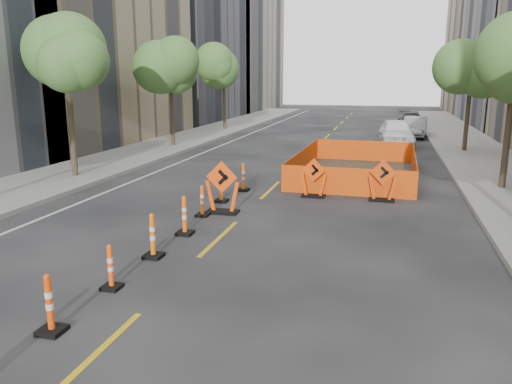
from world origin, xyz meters
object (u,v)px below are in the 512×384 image
(parked_car_mid, at_px, (415,127))
(chevron_sign_right, at_px, (383,180))
(channelizer_4, at_px, (153,236))
(parked_car_far, at_px, (411,121))
(channelizer_2, at_px, (49,304))
(channelizer_7, at_px, (221,186))
(parked_car_near, at_px, (396,133))
(channelizer_3, at_px, (110,267))
(chevron_sign_left, at_px, (222,187))
(chevron_sign_center, at_px, (314,178))
(channelizer_5, at_px, (184,215))
(channelizer_8, at_px, (243,177))
(channelizer_6, at_px, (202,201))

(parked_car_mid, bearing_deg, chevron_sign_right, -89.70)
(channelizer_4, height_order, parked_car_far, parked_car_far)
(channelizer_2, distance_m, channelizer_7, 9.21)
(parked_car_near, height_order, parked_car_far, parked_car_near)
(channelizer_2, height_order, channelizer_4, channelizer_4)
(channelizer_3, distance_m, chevron_sign_left, 6.06)
(chevron_sign_center, bearing_deg, channelizer_5, -102.00)
(channelizer_8, distance_m, parked_car_mid, 20.84)
(channelizer_8, bearing_deg, channelizer_6, -93.71)
(parked_car_mid, bearing_deg, channelizer_4, -98.77)
(channelizer_5, xyz_separation_m, chevron_sign_center, (2.73, 5.22, 0.16))
(channelizer_6, bearing_deg, parked_car_mid, 72.77)
(channelizer_5, xyz_separation_m, chevron_sign_right, (5.08, 5.21, 0.18))
(channelizer_4, distance_m, channelizer_7, 5.53)
(channelizer_2, distance_m, chevron_sign_left, 7.89)
(channelizer_3, relative_size, channelizer_7, 0.85)
(channelizer_2, bearing_deg, parked_car_far, 79.08)
(channelizer_3, height_order, parked_car_far, parked_car_far)
(channelizer_2, distance_m, channelizer_5, 5.52)
(channelizer_5, bearing_deg, channelizer_8, 89.48)
(channelizer_3, bearing_deg, parked_car_far, 78.57)
(chevron_sign_right, relative_size, parked_car_far, 0.31)
(channelizer_6, xyz_separation_m, parked_car_mid, (7.23, 23.32, 0.24))
(chevron_sign_right, bearing_deg, chevron_sign_center, -179.60)
(parked_car_mid, bearing_deg, channelizer_8, -103.69)
(channelizer_4, distance_m, parked_car_near, 22.51)
(channelizer_2, relative_size, channelizer_5, 0.97)
(channelizer_2, height_order, channelizer_7, channelizer_7)
(channelizer_6, relative_size, chevron_sign_center, 0.69)
(channelizer_3, relative_size, chevron_sign_center, 0.67)
(channelizer_5, bearing_deg, channelizer_4, -90.97)
(chevron_sign_right, xyz_separation_m, parked_car_mid, (1.96, 19.95, 0.00))
(channelizer_4, distance_m, channelizer_6, 3.69)
(channelizer_7, relative_size, chevron_sign_left, 0.67)
(parked_car_near, bearing_deg, parked_car_far, 79.13)
(channelizer_2, distance_m, channelizer_8, 11.05)
(channelizer_3, xyz_separation_m, channelizer_5, (0.05, 3.68, 0.07))
(channelizer_4, xyz_separation_m, parked_car_near, (5.73, 21.76, 0.29))
(channelizer_7, bearing_deg, chevron_sign_left, -69.82)
(channelizer_3, height_order, channelizer_6, channelizer_6)
(chevron_sign_left, relative_size, chevron_sign_center, 1.18)
(channelizer_2, xyz_separation_m, channelizer_8, (0.12, 11.05, 0.01))
(channelizer_6, bearing_deg, chevron_sign_left, 47.24)
(channelizer_4, height_order, channelizer_6, channelizer_4)
(chevron_sign_left, bearing_deg, channelizer_7, 109.29)
(channelizer_2, height_order, chevron_sign_left, chevron_sign_left)
(channelizer_4, relative_size, channelizer_8, 1.02)
(channelizer_8, height_order, parked_car_mid, parked_car_mid)
(channelizer_5, height_order, channelizer_7, channelizer_7)
(chevron_sign_left, height_order, chevron_sign_center, chevron_sign_left)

